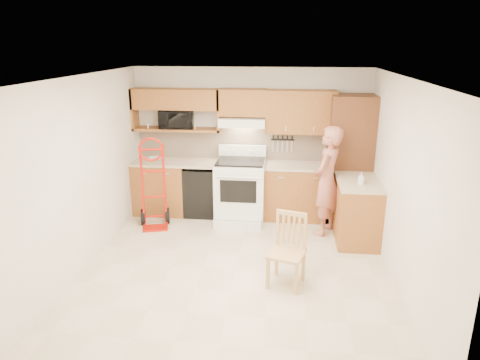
% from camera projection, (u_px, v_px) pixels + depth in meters
% --- Properties ---
extents(floor, '(4.00, 4.50, 0.02)m').
position_uv_depth(floor, '(236.00, 271.00, 5.78)').
color(floor, beige).
rests_on(floor, ground).
extents(ceiling, '(4.00, 4.50, 0.02)m').
position_uv_depth(ceiling, '(235.00, 77.00, 5.02)').
color(ceiling, white).
rests_on(ceiling, ground).
extents(wall_back, '(4.00, 0.02, 2.50)m').
position_uv_depth(wall_back, '(251.00, 141.00, 7.54)').
color(wall_back, white).
rests_on(wall_back, ground).
extents(wall_front, '(4.00, 0.02, 2.50)m').
position_uv_depth(wall_front, '(201.00, 272.00, 3.26)').
color(wall_front, white).
rests_on(wall_front, ground).
extents(wall_left, '(0.02, 4.50, 2.50)m').
position_uv_depth(wall_left, '(81.00, 176.00, 5.60)').
color(wall_left, white).
rests_on(wall_left, ground).
extents(wall_right, '(0.02, 4.50, 2.50)m').
position_uv_depth(wall_right, '(403.00, 186.00, 5.19)').
color(wall_right, white).
rests_on(wall_right, ground).
extents(backsplash, '(3.92, 0.03, 0.55)m').
position_uv_depth(backsplash, '(251.00, 144.00, 7.53)').
color(backsplash, beige).
rests_on(backsplash, wall_back).
extents(lower_cab_left, '(0.90, 0.60, 0.90)m').
position_uv_depth(lower_cab_left, '(161.00, 188.00, 7.64)').
color(lower_cab_left, '#A6672C').
rests_on(lower_cab_left, ground).
extents(dishwasher, '(0.60, 0.60, 0.85)m').
position_uv_depth(dishwasher, '(203.00, 190.00, 7.58)').
color(dishwasher, black).
rests_on(dishwasher, ground).
extents(lower_cab_right, '(1.14, 0.60, 0.90)m').
position_uv_depth(lower_cab_right, '(297.00, 192.00, 7.40)').
color(lower_cab_right, '#A6672C').
rests_on(lower_cab_right, ground).
extents(countertop_left, '(1.50, 0.63, 0.04)m').
position_uv_depth(countertop_left, '(177.00, 162.00, 7.47)').
color(countertop_left, '#C0AE90').
rests_on(countertop_left, lower_cab_left).
extents(countertop_right, '(1.14, 0.63, 0.04)m').
position_uv_depth(countertop_right, '(299.00, 166.00, 7.26)').
color(countertop_right, '#C0AE90').
rests_on(countertop_right, lower_cab_right).
extents(cab_return_right, '(0.60, 1.00, 0.90)m').
position_uv_depth(cab_return_right, '(357.00, 212.00, 6.56)').
color(cab_return_right, '#A6672C').
rests_on(cab_return_right, ground).
extents(countertop_return, '(0.63, 1.00, 0.04)m').
position_uv_depth(countertop_return, '(359.00, 182.00, 6.42)').
color(countertop_return, '#C0AE90').
rests_on(countertop_return, cab_return_right).
extents(pantry_tall, '(0.70, 0.60, 2.10)m').
position_uv_depth(pantry_tall, '(349.00, 160.00, 7.14)').
color(pantry_tall, brown).
rests_on(pantry_tall, ground).
extents(upper_cab_left, '(1.50, 0.33, 0.34)m').
position_uv_depth(upper_cab_left, '(176.00, 99.00, 7.28)').
color(upper_cab_left, '#A6672C').
rests_on(upper_cab_left, wall_back).
extents(upper_shelf_mw, '(1.50, 0.33, 0.04)m').
position_uv_depth(upper_shelf_mw, '(177.00, 129.00, 7.43)').
color(upper_shelf_mw, '#A6672C').
rests_on(upper_shelf_mw, wall_back).
extents(upper_cab_center, '(0.76, 0.33, 0.44)m').
position_uv_depth(upper_cab_center, '(243.00, 102.00, 7.18)').
color(upper_cab_center, '#A6672C').
rests_on(upper_cab_center, wall_back).
extents(upper_cab_right, '(1.14, 0.33, 0.70)m').
position_uv_depth(upper_cab_right, '(301.00, 112.00, 7.12)').
color(upper_cab_right, '#A6672C').
rests_on(upper_cab_right, wall_back).
extents(range_hood, '(0.76, 0.46, 0.14)m').
position_uv_depth(range_hood, '(243.00, 122.00, 7.21)').
color(range_hood, white).
rests_on(range_hood, wall_back).
extents(knife_strip, '(0.40, 0.05, 0.29)m').
position_uv_depth(knife_strip, '(283.00, 143.00, 7.43)').
color(knife_strip, black).
rests_on(knife_strip, backsplash).
extents(microwave, '(0.62, 0.46, 0.32)m').
position_uv_depth(microwave, '(176.00, 119.00, 7.38)').
color(microwave, black).
rests_on(microwave, upper_shelf_mw).
extents(range, '(0.82, 1.07, 1.20)m').
position_uv_depth(range, '(240.00, 185.00, 7.28)').
color(range, white).
rests_on(range, ground).
extents(person, '(0.63, 0.74, 1.71)m').
position_uv_depth(person, '(327.00, 181.00, 6.67)').
color(person, '#B96A58').
rests_on(person, ground).
extents(hand_truck, '(0.64, 0.61, 1.34)m').
position_uv_depth(hand_truck, '(153.00, 188.00, 6.95)').
color(hand_truck, red).
rests_on(hand_truck, ground).
extents(dining_chair, '(0.52, 0.54, 0.91)m').
position_uv_depth(dining_chair, '(286.00, 251.00, 5.31)').
color(dining_chair, tan).
rests_on(dining_chair, ground).
extents(soap_bottle, '(0.10, 0.10, 0.17)m').
position_uv_depth(soap_bottle, '(361.00, 178.00, 6.26)').
color(soap_bottle, white).
rests_on(soap_bottle, countertop_return).
extents(bowl, '(0.28, 0.28, 0.06)m').
position_uv_depth(bowl, '(155.00, 159.00, 7.50)').
color(bowl, white).
rests_on(bowl, countertop_left).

